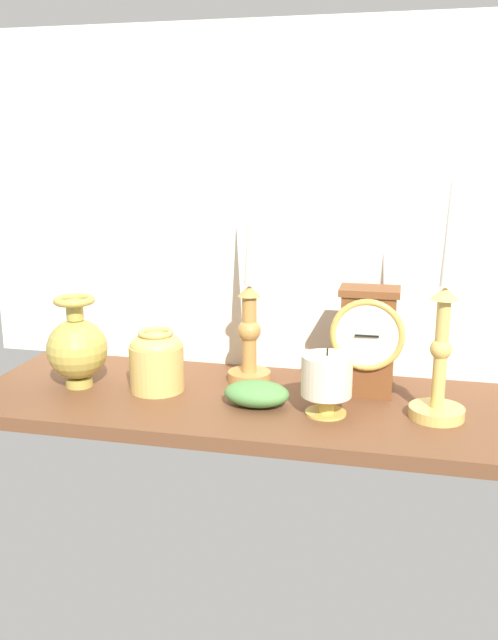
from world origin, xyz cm
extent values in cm
cube|color=brown|center=(0.00, 0.00, -1.20)|extent=(100.00, 36.00, 2.40)
cube|color=silver|center=(0.00, 18.50, 32.50)|extent=(120.00, 2.00, 65.00)
cube|color=brown|center=(18.98, 6.81, 9.00)|extent=(9.19, 6.35, 18.00)
cube|color=brown|center=(18.98, 6.81, 18.60)|extent=(10.29, 7.11, 1.20)
torus|color=gold|center=(18.98, 3.23, 11.67)|extent=(12.66, 1.15, 12.66)
cylinder|color=#ECEECD|center=(18.98, 3.13, 11.67)|extent=(10.59, 0.40, 10.59)
cube|color=black|center=(18.98, 2.83, 11.67)|extent=(4.05, 0.76, 0.30)
cylinder|color=#B48241|center=(-2.78, 8.63, 0.90)|extent=(8.01, 8.01, 1.80)
cylinder|color=#B48241|center=(-2.78, 8.63, 9.03)|extent=(2.73, 2.73, 14.46)
sphere|color=#B48241|center=(-2.78, 8.63, 9.75)|extent=(4.36, 4.36, 4.36)
cone|color=#B48241|center=(-2.78, 8.63, 17.26)|extent=(4.22, 4.22, 2.00)
cone|color=silver|center=(-2.78, 8.63, 27.90)|extent=(1.87, 1.87, 19.28)
cylinder|color=#D5B259|center=(30.90, -2.20, 0.90)|extent=(8.94, 8.94, 1.80)
cylinder|color=#D5B259|center=(30.90, -2.20, 10.72)|extent=(2.15, 2.15, 17.83)
sphere|color=#D5B259|center=(30.90, -2.20, 11.61)|extent=(3.45, 3.45, 3.45)
cone|color=#D5B259|center=(30.90, -2.20, 20.63)|extent=(4.44, 4.44, 2.00)
cone|color=silver|center=(30.90, -2.20, 32.56)|extent=(1.97, 1.97, 21.86)
cylinder|color=#B09D44|center=(-32.57, -1.30, 0.80)|extent=(4.93, 4.93, 1.60)
sphere|color=#B09D44|center=(-32.57, -1.30, 7.08)|extent=(10.96, 10.96, 10.96)
cylinder|color=#B09D44|center=(-32.57, -1.30, 14.35)|extent=(3.07, 3.07, 3.58)
torus|color=#B09D44|center=(-32.57, -1.30, 16.14)|extent=(7.33, 7.33, 1.32)
cylinder|color=tan|center=(-17.85, 0.08, 4.18)|extent=(9.75, 9.75, 8.37)
ellipsoid|color=tan|center=(-17.85, 0.08, 8.37)|extent=(9.26, 9.26, 4.63)
torus|color=tan|center=(-17.85, 0.08, 10.68)|extent=(6.33, 6.33, 0.97)
cylinder|color=gold|center=(13.20, -4.63, 1.45)|extent=(2.72, 2.72, 2.89)
cylinder|color=gold|center=(13.20, -4.63, 0.40)|extent=(6.79, 6.79, 0.80)
cylinder|color=gold|center=(13.20, -4.63, 2.89)|extent=(6.11, 6.11, 0.60)
cylinder|color=beige|center=(13.20, -4.63, 6.66)|extent=(8.33, 8.33, 6.74)
cylinder|color=black|center=(13.20, -4.63, 10.63)|extent=(0.30, 0.30, 1.20)
ellipsoid|color=#4F8542|center=(1.33, -3.57, 2.13)|extent=(11.17, 7.82, 4.25)
camera|label=1|loc=(24.43, -109.50, 42.42)|focal=38.17mm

